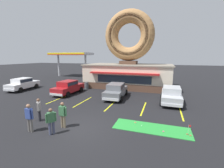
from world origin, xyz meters
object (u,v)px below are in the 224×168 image
(car_silver, at_px, (171,94))
(pedestrian_hooded_kid, at_px, (29,117))
(car_red, at_px, (68,87))
(car_grey, at_px, (116,90))
(golf_ball, at_px, (142,126))
(pedestrian_clipboard_woman, at_px, (39,109))
(trash_bin, at_px, (87,85))
(pedestrian_blue_sweater_man, at_px, (51,120))
(putting_flag_pin, at_px, (189,127))
(car_white, at_px, (23,83))
(pedestrian_leather_jacket_man, at_px, (63,114))

(car_silver, distance_m, pedestrian_hooded_kid, 12.15)
(car_red, relative_size, car_grey, 0.99)
(golf_ball, height_order, car_red, car_red)
(car_red, relative_size, pedestrian_clipboard_woman, 2.84)
(car_red, xyz_separation_m, trash_bin, (0.75, 3.18, -0.37))
(pedestrian_blue_sweater_man, distance_m, pedestrian_hooded_kid, 1.45)
(car_grey, height_order, pedestrian_clipboard_woman, pedestrian_clipboard_woman)
(golf_ball, relative_size, putting_flag_pin, 0.08)
(car_white, xyz_separation_m, pedestrian_hooded_kid, (10.55, -8.64, 0.09))
(pedestrian_leather_jacket_man, height_order, trash_bin, pedestrian_leather_jacket_man)
(golf_ball, xyz_separation_m, pedestrian_blue_sweater_man, (-4.81, -2.69, 0.82))
(pedestrian_clipboard_woman, bearing_deg, car_grey, 66.00)
(pedestrian_clipboard_woman, height_order, trash_bin, pedestrian_clipboard_woman)
(golf_ball, height_order, car_silver, car_silver)
(car_grey, distance_m, pedestrian_leather_jacket_man, 7.86)
(car_grey, relative_size, pedestrian_blue_sweater_man, 2.93)
(pedestrian_hooded_kid, bearing_deg, pedestrian_blue_sweater_man, 6.65)
(putting_flag_pin, bearing_deg, pedestrian_blue_sweater_man, -161.30)
(putting_flag_pin, bearing_deg, trash_bin, 141.63)
(car_red, bearing_deg, car_silver, 0.79)
(golf_ball, xyz_separation_m, putting_flag_pin, (2.74, -0.13, 0.39))
(pedestrian_leather_jacket_man, relative_size, pedestrian_clipboard_woman, 1.04)
(car_silver, bearing_deg, putting_flag_pin, -83.27)
(car_grey, bearing_deg, trash_bin, 149.87)
(car_red, relative_size, pedestrian_hooded_kid, 2.66)
(golf_ball, distance_m, car_white, 17.78)
(car_grey, bearing_deg, golf_ball, -58.94)
(car_white, distance_m, car_silver, 18.80)
(trash_bin, bearing_deg, putting_flag_pin, -38.37)
(pedestrian_hooded_kid, height_order, pedestrian_leather_jacket_man, pedestrian_hooded_kid)
(pedestrian_blue_sweater_man, xyz_separation_m, pedestrian_clipboard_woman, (-2.13, 1.27, 0.02))
(pedestrian_hooded_kid, bearing_deg, golf_ball, 24.59)
(putting_flag_pin, height_order, car_grey, car_grey)
(pedestrian_clipboard_woman, bearing_deg, car_red, 110.25)
(pedestrian_leather_jacket_man, bearing_deg, putting_flag_pin, 12.31)
(car_red, relative_size, pedestrian_blue_sweater_man, 2.91)
(trash_bin, bearing_deg, pedestrian_blue_sweater_man, -70.87)
(golf_ball, distance_m, pedestrian_clipboard_woman, 7.13)
(putting_flag_pin, xyz_separation_m, pedestrian_blue_sweater_man, (-7.55, -2.56, 0.43))
(car_grey, bearing_deg, pedestrian_hooded_kid, -106.41)
(car_red, bearing_deg, pedestrian_clipboard_woman, -69.75)
(putting_flag_pin, relative_size, car_red, 0.12)
(pedestrian_blue_sweater_man, relative_size, pedestrian_hooded_kid, 0.91)
(putting_flag_pin, relative_size, trash_bin, 0.56)
(car_red, distance_m, car_silver, 11.65)
(golf_ball, relative_size, pedestrian_blue_sweater_man, 0.03)
(putting_flag_pin, height_order, car_silver, car_silver)
(pedestrian_leather_jacket_man, bearing_deg, car_white, 148.01)
(car_silver, bearing_deg, pedestrian_blue_sweater_man, -127.96)
(car_white, relative_size, pedestrian_hooded_kid, 2.70)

